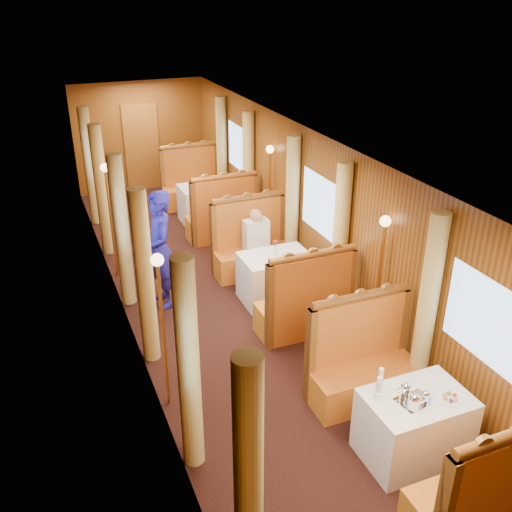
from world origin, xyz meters
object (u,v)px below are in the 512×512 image
table_near (414,426)px  banquette_mid_aft (251,249)px  banquette_mid_fwd (305,306)px  teapot_left (414,404)px  table_mid (276,278)px  banquette_far_fwd (222,218)px  rose_vase_far (206,177)px  teapot_right (425,398)px  passenger (257,237)px  banquette_far_aft (192,186)px  banquette_near_fwd (485,497)px  teapot_back (405,392)px  fruit_plate (450,398)px  banquette_near_aft (362,366)px  tea_tray (414,401)px  rose_vase_mid (275,245)px  steward (160,250)px  table_far (206,203)px

table_near → banquette_mid_aft: 4.51m
banquette_mid_fwd → teapot_left: (-0.17, -2.63, 0.40)m
table_mid → banquette_far_fwd: 2.49m
banquette_mid_aft → rose_vase_far: banquette_mid_aft is taller
teapot_right → passenger: size_ratio=0.18×
banquette_mid_aft → banquette_far_aft: same height
banquette_near_fwd → passenger: 5.29m
teapot_left → teapot_back: bearing=102.7°
table_mid → teapot_back: size_ratio=6.14×
banquette_far_fwd → banquette_near_fwd: bearing=-90.0°
teapot_right → fruit_plate: bearing=-20.5°
banquette_near_aft → tea_tray: banquette_near_aft is taller
banquette_far_aft → teapot_right: (0.00, -8.10, 0.38)m
rose_vase_mid → banquette_mid_fwd: bearing=-89.7°
rose_vase_mid → rose_vase_far: (0.04, 3.49, 0.00)m
teapot_left → table_near: bearing=63.2°
banquette_far_aft → steward: size_ratio=0.73×
banquette_mid_fwd → banquette_near_fwd: bearing=-90.0°
table_near → teapot_right: (0.00, -0.09, 0.43)m
banquette_mid_aft → table_far: banquette_mid_aft is taller
banquette_near_fwd → teapot_back: size_ratio=7.83×
banquette_near_fwd → teapot_left: 0.98m
table_mid → banquette_far_aft: (0.00, 4.51, 0.05)m
banquette_far_aft → fruit_plate: size_ratio=5.69×
table_mid → rose_vase_far: bearing=89.5°
banquette_mid_fwd → banquette_mid_aft: same height
fruit_plate → steward: (-1.90, 4.17, 0.14)m
passenger → banquette_near_fwd: bearing=-90.0°
tea_tray → teapot_right: 0.11m
table_near → rose_vase_mid: 3.56m
passenger → banquette_far_aft: bearing=90.0°
banquette_near_fwd → teapot_back: (-0.13, 1.06, 0.40)m
table_near → teapot_right: size_ratio=7.82×
table_far → tea_tray: bearing=-90.6°
banquette_near_fwd → banquette_mid_fwd: size_ratio=1.00×
banquette_near_aft → banquette_near_fwd: bearing=-90.0°
banquette_far_fwd → banquette_near_aft: bearing=-90.0°
steward → rose_vase_far: bearing=149.9°
teapot_right → rose_vase_mid: 3.61m
table_far → tea_tray: 7.05m
steward → teapot_back: bearing=19.8°
table_far → rose_vase_far: bearing=26.4°
banquette_far_fwd → fruit_plate: size_ratio=5.69×
table_far → teapot_right: teapot_right is taller
table_near → rose_vase_far: size_ratio=2.92×
table_mid → teapot_left: 3.67m
banquette_mid_fwd → fruit_plate: (0.26, -2.63, 0.35)m
passenger → banquette_mid_aft: bearing=90.0°
banquette_mid_fwd → rose_vase_mid: banquette_mid_fwd is taller
banquette_near_fwd → banquette_near_aft: 2.03m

